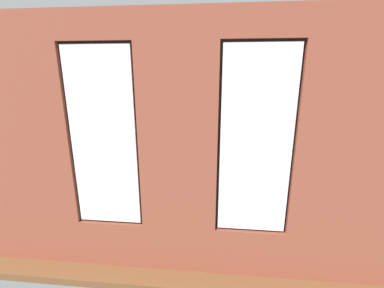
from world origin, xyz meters
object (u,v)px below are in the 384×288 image
(couch_left, at_px, (319,185))
(potted_plant_by_left_couch, at_px, (283,160))
(tv_flatscreen, at_px, (78,144))
(potted_plant_mid_room_small, at_px, (227,156))
(potted_plant_corner_near_left, at_px, (291,127))
(coffee_table, at_px, (186,161))
(cup_ceramic, at_px, (180,156))
(potted_plant_corner_far_left, at_px, (380,204))
(remote_black, at_px, (190,161))
(couch_by_window, at_px, (144,216))
(potted_plant_near_tv, at_px, (79,169))
(candle_jar, at_px, (203,156))
(potted_plant_between_couches, at_px, (233,195))
(papasan_chair, at_px, (168,139))
(table_plant_small, at_px, (168,157))
(media_console, at_px, (81,167))

(couch_left, height_order, potted_plant_by_left_couch, couch_left)
(tv_flatscreen, distance_m, potted_plant_mid_room_small, 3.77)
(potted_plant_corner_near_left, bearing_deg, coffee_table, 33.94)
(cup_ceramic, height_order, potted_plant_by_left_couch, potted_plant_by_left_couch)
(potted_plant_corner_far_left, bearing_deg, remote_black, -40.11)
(cup_ceramic, bearing_deg, couch_by_window, 85.83)
(potted_plant_near_tv, distance_m, potted_plant_by_left_couch, 4.79)
(potted_plant_near_tv, bearing_deg, potted_plant_corner_far_left, 166.13)
(potted_plant_mid_room_small, bearing_deg, couch_left, 137.91)
(candle_jar, bearing_deg, potted_plant_mid_room_small, -138.80)
(cup_ceramic, bearing_deg, couch_left, 160.63)
(remote_black, distance_m, potted_plant_between_couches, 2.45)
(couch_left, xyz_separation_m, coffee_table, (2.83, -0.95, 0.06))
(potted_plant_mid_room_small, bearing_deg, potted_plant_near_tv, 33.61)
(cup_ceramic, bearing_deg, papasan_chair, -70.60)
(table_plant_small, xyz_separation_m, potted_plant_corner_far_left, (-3.42, 2.43, 0.23))
(potted_plant_near_tv, bearing_deg, coffee_table, -146.82)
(tv_flatscreen, height_order, potted_plant_mid_room_small, tv_flatscreen)
(candle_jar, relative_size, table_plant_small, 0.63)
(potted_plant_corner_far_left, distance_m, potted_plant_between_couches, 1.99)
(remote_black, xyz_separation_m, potted_plant_by_left_couch, (-2.32, -0.55, -0.09))
(coffee_table, bearing_deg, potted_plant_corner_far_left, 139.41)
(table_plant_small, bearing_deg, potted_plant_mid_room_small, -150.16)
(couch_left, xyz_separation_m, cup_ceramic, (3.01, -1.06, 0.16))
(couch_by_window, bearing_deg, potted_plant_between_couches, -177.74)
(potted_plant_corner_near_left, distance_m, potted_plant_corner_far_left, 4.57)
(potted_plant_by_left_couch, bearing_deg, couch_left, 106.33)
(potted_plant_near_tv, bearing_deg, potted_plant_between_couches, 160.50)
(potted_plant_near_tv, height_order, potted_plant_mid_room_small, potted_plant_near_tv)
(couch_left, relative_size, tv_flatscreen, 1.92)
(tv_flatscreen, bearing_deg, potted_plant_corner_far_left, 158.23)
(media_console, bearing_deg, remote_black, -175.58)
(papasan_chair, height_order, potted_plant_between_couches, potted_plant_between_couches)
(couch_left, relative_size, potted_plant_near_tv, 1.90)
(media_console, relative_size, potted_plant_corner_near_left, 0.68)
(candle_jar, height_order, potted_plant_by_left_couch, candle_jar)
(coffee_table, distance_m, table_plant_small, 0.48)
(table_plant_small, bearing_deg, remote_black, -180.00)
(couch_by_window, xyz_separation_m, remote_black, (-0.48, -2.32, 0.13))
(potted_plant_corner_far_left, xyz_separation_m, potted_plant_between_couches, (1.98, -0.16, -0.04))
(potted_plant_near_tv, bearing_deg, couch_by_window, 145.72)
(papasan_chair, xyz_separation_m, potted_plant_near_tv, (1.21, 3.24, 0.19))
(couch_by_window, bearing_deg, potted_plant_by_left_couch, -134.29)
(couch_left, bearing_deg, coffee_table, -109.01)
(coffee_table, relative_size, papasan_chair, 1.34)
(cup_ceramic, height_order, tv_flatscreen, tv_flatscreen)
(candle_jar, distance_m, potted_plant_mid_room_small, 0.83)
(cup_ceramic, relative_size, media_console, 0.08)
(coffee_table, distance_m, candle_jar, 0.44)
(potted_plant_mid_room_small, bearing_deg, coffee_table, 34.47)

